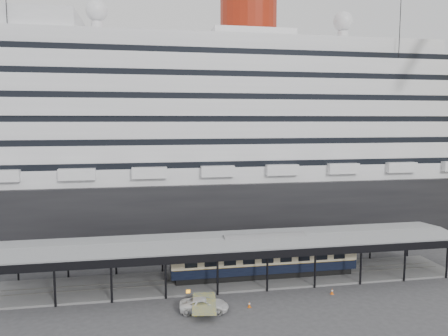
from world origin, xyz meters
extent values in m
plane|color=#373739|center=(0.00, 0.00, 0.00)|extent=(200.00, 200.00, 0.00)
cube|color=black|center=(0.00, 32.00, 5.00)|extent=(130.00, 30.00, 10.00)
cylinder|color=maroon|center=(8.00, 32.00, 37.40)|extent=(10.00, 10.00, 9.00)
sphere|color=silver|center=(-18.00, 32.00, 37.70)|extent=(3.60, 3.60, 3.60)
sphere|color=silver|center=(26.00, 32.00, 37.70)|extent=(3.60, 3.60, 3.60)
cube|color=slate|center=(0.00, 5.00, 0.12)|extent=(56.00, 8.00, 0.24)
cube|color=slate|center=(0.00, 4.28, 0.28)|extent=(54.00, 0.08, 0.10)
cube|color=slate|center=(0.00, 5.72, 0.28)|extent=(54.00, 0.08, 0.10)
cube|color=black|center=(0.00, 0.50, 4.45)|extent=(56.00, 0.18, 0.90)
cube|color=black|center=(0.00, 9.50, 4.45)|extent=(56.00, 0.18, 0.90)
cube|color=slate|center=(0.00, 5.00, 5.18)|extent=(56.00, 9.00, 0.24)
cylinder|color=black|center=(-29.22, 21.75, 23.60)|extent=(0.12, 0.12, 47.21)
cylinder|color=black|center=(30.26, 20.24, 23.60)|extent=(0.12, 0.12, 47.21)
imported|color=silver|center=(-4.97, -3.12, 0.70)|extent=(5.28, 2.95, 1.39)
cube|color=black|center=(3.68, 5.00, 0.61)|extent=(22.07, 2.54, 0.74)
cube|color=black|center=(3.68, 5.00, 1.55)|extent=(23.13, 2.97, 1.16)
cube|color=beige|center=(3.68, 5.00, 2.82)|extent=(23.13, 3.01, 1.37)
cube|color=black|center=(3.68, 5.00, 3.71)|extent=(23.13, 2.97, 0.42)
cube|color=red|center=(-4.41, -1.12, 0.02)|extent=(0.41, 0.41, 0.03)
cone|color=red|center=(-4.41, -1.12, 0.38)|extent=(0.34, 0.34, 0.72)
cylinder|color=white|center=(-4.41, -1.12, 0.45)|extent=(0.23, 0.23, 0.14)
cube|color=#D85A0C|center=(-0.17, -2.99, 0.01)|extent=(0.43, 0.43, 0.03)
cone|color=#D85A0C|center=(-0.17, -2.99, 0.34)|extent=(0.36, 0.36, 0.64)
cylinder|color=white|center=(-0.17, -2.99, 0.40)|extent=(0.20, 0.20, 0.12)
cube|color=#EA5E0D|center=(9.86, -1.28, 0.01)|extent=(0.39, 0.39, 0.03)
cone|color=#EA5E0D|center=(9.86, -1.28, 0.35)|extent=(0.33, 0.33, 0.66)
cylinder|color=white|center=(9.86, -1.28, 0.41)|extent=(0.21, 0.21, 0.13)
camera|label=1|loc=(-10.78, -45.67, 19.57)|focal=35.00mm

